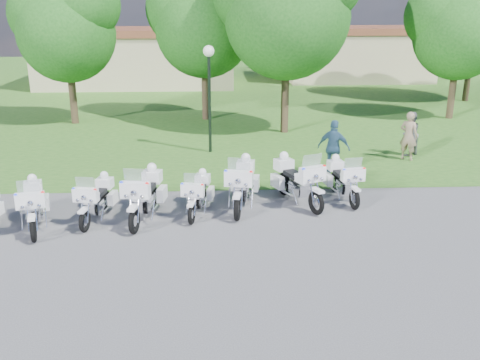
{
  "coord_description": "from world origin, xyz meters",
  "views": [
    {
      "loc": [
        -0.37,
        -13.41,
        5.76
      ],
      "look_at": [
        0.34,
        1.2,
        0.95
      ],
      "focal_mm": 40.0,
      "sensor_mm": 36.0,
      "label": 1
    }
  ],
  "objects_px": {
    "bystander_a": "(409,136)",
    "bystander_c": "(334,148)",
    "motorcycle_2": "(97,199)",
    "motorcycle_5": "(242,183)",
    "bystander_b": "(410,134)",
    "lamp_post": "(209,73)",
    "motorcycle_6": "(297,180)",
    "motorcycle_7": "(343,179)",
    "motorcycle_4": "(198,193)",
    "motorcycle_3": "(145,194)",
    "motorcycle_1": "(33,204)"
  },
  "relations": [
    {
      "from": "motorcycle_4",
      "to": "bystander_a",
      "type": "bearing_deg",
      "value": -136.0
    },
    {
      "from": "lamp_post",
      "to": "bystander_a",
      "type": "relative_size",
      "value": 2.26
    },
    {
      "from": "motorcycle_5",
      "to": "motorcycle_6",
      "type": "bearing_deg",
      "value": -160.47
    },
    {
      "from": "motorcycle_3",
      "to": "bystander_b",
      "type": "xyz_separation_m",
      "value": [
        9.71,
        6.18,
        0.16
      ]
    },
    {
      "from": "motorcycle_1",
      "to": "motorcycle_4",
      "type": "relative_size",
      "value": 1.11
    },
    {
      "from": "bystander_a",
      "to": "bystander_c",
      "type": "bearing_deg",
      "value": 65.87
    },
    {
      "from": "bystander_c",
      "to": "motorcycle_6",
      "type": "bearing_deg",
      "value": 85.95
    },
    {
      "from": "bystander_c",
      "to": "motorcycle_5",
      "type": "bearing_deg",
      "value": 69.59
    },
    {
      "from": "motorcycle_5",
      "to": "bystander_b",
      "type": "distance_m",
      "value": 8.79
    },
    {
      "from": "motorcycle_6",
      "to": "bystander_b",
      "type": "bearing_deg",
      "value": -158.82
    },
    {
      "from": "motorcycle_5",
      "to": "motorcycle_7",
      "type": "height_order",
      "value": "motorcycle_5"
    },
    {
      "from": "motorcycle_4",
      "to": "lamp_post",
      "type": "xyz_separation_m",
      "value": [
        0.31,
        6.73,
        2.63
      ]
    },
    {
      "from": "motorcycle_7",
      "to": "bystander_b",
      "type": "height_order",
      "value": "bystander_b"
    },
    {
      "from": "motorcycle_4",
      "to": "bystander_b",
      "type": "bearing_deg",
      "value": -133.95
    },
    {
      "from": "bystander_a",
      "to": "motorcycle_7",
      "type": "bearing_deg",
      "value": 87.7
    },
    {
      "from": "motorcycle_3",
      "to": "motorcycle_4",
      "type": "bearing_deg",
      "value": -156.57
    },
    {
      "from": "bystander_a",
      "to": "bystander_b",
      "type": "relative_size",
      "value": 1.08
    },
    {
      "from": "motorcycle_7",
      "to": "motorcycle_6",
      "type": "bearing_deg",
      "value": 2.02
    },
    {
      "from": "motorcycle_6",
      "to": "motorcycle_4",
      "type": "bearing_deg",
      "value": -9.81
    },
    {
      "from": "motorcycle_4",
      "to": "motorcycle_7",
      "type": "xyz_separation_m",
      "value": [
        4.44,
        0.97,
        0.05
      ]
    },
    {
      "from": "motorcycle_5",
      "to": "bystander_c",
      "type": "relative_size",
      "value": 1.32
    },
    {
      "from": "motorcycle_2",
      "to": "lamp_post",
      "type": "bearing_deg",
      "value": -104.1
    },
    {
      "from": "motorcycle_1",
      "to": "motorcycle_7",
      "type": "distance_m",
      "value": 9.03
    },
    {
      "from": "motorcycle_3",
      "to": "motorcycle_7",
      "type": "relative_size",
      "value": 1.12
    },
    {
      "from": "motorcycle_5",
      "to": "motorcycle_7",
      "type": "relative_size",
      "value": 1.15
    },
    {
      "from": "motorcycle_6",
      "to": "bystander_c",
      "type": "height_order",
      "value": "bystander_c"
    },
    {
      "from": "lamp_post",
      "to": "motorcycle_3",
      "type": "bearing_deg",
      "value": -104.11
    },
    {
      "from": "motorcycle_5",
      "to": "motorcycle_4",
      "type": "bearing_deg",
      "value": 28.19
    },
    {
      "from": "motorcycle_5",
      "to": "bystander_a",
      "type": "bearing_deg",
      "value": -134.12
    },
    {
      "from": "motorcycle_7",
      "to": "motorcycle_2",
      "type": "bearing_deg",
      "value": 1.84
    },
    {
      "from": "motorcycle_3",
      "to": "bystander_a",
      "type": "bearing_deg",
      "value": -139.93
    },
    {
      "from": "motorcycle_4",
      "to": "bystander_b",
      "type": "height_order",
      "value": "bystander_b"
    },
    {
      "from": "motorcycle_7",
      "to": "bystander_a",
      "type": "height_order",
      "value": "bystander_a"
    },
    {
      "from": "motorcycle_1",
      "to": "motorcycle_2",
      "type": "xyz_separation_m",
      "value": [
        1.58,
        0.52,
        -0.05
      ]
    },
    {
      "from": "lamp_post",
      "to": "bystander_a",
      "type": "distance_m",
      "value": 8.13
    },
    {
      "from": "motorcycle_5",
      "to": "bystander_c",
      "type": "xyz_separation_m",
      "value": [
        3.37,
        3.0,
        0.25
      ]
    },
    {
      "from": "motorcycle_5",
      "to": "motorcycle_1",
      "type": "bearing_deg",
      "value": 23.03
    },
    {
      "from": "motorcycle_3",
      "to": "motorcycle_4",
      "type": "xyz_separation_m",
      "value": [
        1.47,
        0.36,
        -0.13
      ]
    },
    {
      "from": "motorcycle_6",
      "to": "bystander_a",
      "type": "distance_m",
      "value": 6.74
    },
    {
      "from": "motorcycle_4",
      "to": "bystander_c",
      "type": "bearing_deg",
      "value": -132.92
    },
    {
      "from": "bystander_c",
      "to": "bystander_b",
      "type": "bearing_deg",
      "value": -118.26
    },
    {
      "from": "lamp_post",
      "to": "motorcycle_6",
      "type": "bearing_deg",
      "value": -66.31
    },
    {
      "from": "lamp_post",
      "to": "bystander_b",
      "type": "relative_size",
      "value": 2.44
    },
    {
      "from": "motorcycle_2",
      "to": "motorcycle_5",
      "type": "bearing_deg",
      "value": -159.58
    },
    {
      "from": "motorcycle_2",
      "to": "motorcycle_5",
      "type": "distance_m",
      "value": 4.19
    },
    {
      "from": "motorcycle_6",
      "to": "motorcycle_7",
      "type": "relative_size",
      "value": 1.07
    },
    {
      "from": "motorcycle_5",
      "to": "motorcycle_7",
      "type": "bearing_deg",
      "value": -159.9
    },
    {
      "from": "motorcycle_4",
      "to": "motorcycle_6",
      "type": "relative_size",
      "value": 0.85
    },
    {
      "from": "motorcycle_2",
      "to": "motorcycle_6",
      "type": "height_order",
      "value": "motorcycle_6"
    },
    {
      "from": "motorcycle_4",
      "to": "bystander_b",
      "type": "xyz_separation_m",
      "value": [
        8.24,
        5.81,
        0.29
      ]
    }
  ]
}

